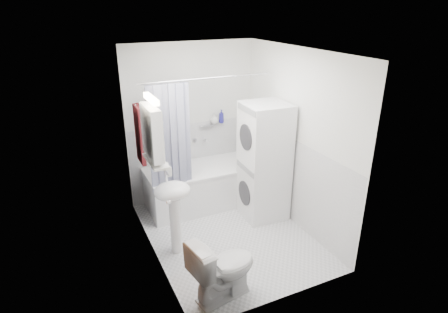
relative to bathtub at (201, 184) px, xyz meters
name	(u,v)px	position (x,y,z in m)	size (l,w,h in m)	color
floor	(228,234)	(0.03, -0.92, -0.34)	(2.60, 2.60, 0.00)	silver
room_walls	(229,129)	(0.03, -0.92, 1.15)	(2.60, 2.60, 2.60)	silver
wainscot	(219,186)	(0.03, -0.63, 0.26)	(1.98, 2.58, 2.58)	white
door	(169,202)	(-0.92, -1.47, 0.66)	(0.05, 2.00, 2.00)	brown
bathtub	(201,184)	(0.00, 0.00, 0.00)	(1.62, 0.77, 0.62)	white
tub_spout	(204,139)	(0.20, 0.33, 0.60)	(0.04, 0.04, 0.12)	silver
curtain_rod	(207,78)	(0.00, -0.32, 1.66)	(0.02, 0.02, 1.80)	silver
shower_curtain	(171,139)	(-0.53, -0.32, 0.91)	(0.55, 0.02, 1.45)	#161B4D
sink	(173,202)	(-0.73, -0.97, 0.36)	(0.44, 0.37, 1.04)	white
medicine_cabinet	(152,131)	(-0.88, -0.82, 1.22)	(0.13, 0.50, 0.71)	white
shelf	(156,161)	(-0.86, -0.82, 0.86)	(0.18, 0.54, 0.03)	silver
shower_caddy	(207,125)	(0.25, 0.32, 0.81)	(0.22, 0.06, 0.02)	silver
towel	(139,133)	(-0.91, -0.28, 1.03)	(0.07, 0.31, 0.76)	maroon
washer_dryer	(264,162)	(0.70, -0.65, 0.49)	(0.63, 0.62, 1.67)	white
toilet	(223,268)	(-0.52, -1.92, 0.02)	(0.41, 0.73, 0.71)	white
soap_pump	(168,173)	(-0.68, -0.67, 0.61)	(0.08, 0.17, 0.08)	gray
shelf_bottle	(159,162)	(-0.86, -0.97, 0.91)	(0.07, 0.18, 0.07)	gray
shelf_cup	(153,152)	(-0.86, -0.70, 0.92)	(0.10, 0.09, 0.10)	gray
shampoo_a	(214,120)	(0.38, 0.32, 0.89)	(0.13, 0.17, 0.13)	gray
shampoo_b	(221,120)	(0.50, 0.32, 0.86)	(0.08, 0.21, 0.08)	navy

